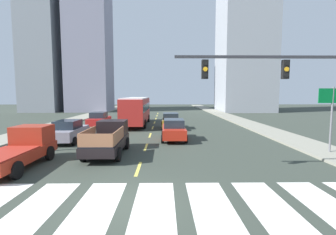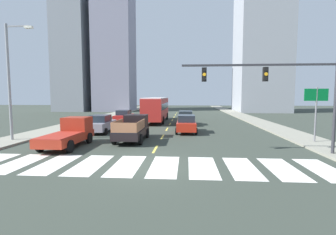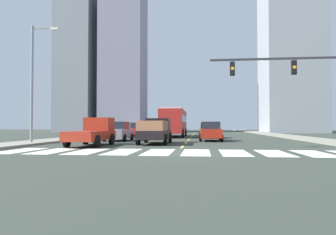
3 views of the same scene
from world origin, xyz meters
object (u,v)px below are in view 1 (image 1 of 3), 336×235
city_bus (136,109)px  sedan_near_right (174,130)px  traffic_signal_gantry (310,84)px  pickup_dark (21,148)px  sedan_far (99,120)px  pickup_stakebed (109,138)px  sedan_near_left (171,121)px  direction_sign_green (332,106)px  sedan_mid (69,131)px

city_bus → sedan_near_right: (4.15, -9.72, -1.09)m
traffic_signal_gantry → sedan_near_right: bearing=123.6°
sedan_near_right → pickup_dark: bearing=-137.4°
sedan_far → sedan_near_right: bearing=-45.5°
traffic_signal_gantry → pickup_dark: bearing=173.2°
pickup_stakebed → sedan_near_left: size_ratio=1.18×
sedan_far → sedan_near_left: size_ratio=1.00×
traffic_signal_gantry → direction_sign_green: (3.77, 3.88, -1.17)m
city_bus → sedan_near_left: size_ratio=2.45×
pickup_dark → sedan_near_right: pickup_dark is taller
city_bus → sedan_mid: bearing=-112.1°
pickup_stakebed → direction_sign_green: 14.05m
sedan_far → sedan_mid: bearing=-91.8°
sedan_far → traffic_signal_gantry: (14.01, -16.71, 3.35)m
sedan_mid → direction_sign_green: size_ratio=1.05×
sedan_far → traffic_signal_gantry: traffic_signal_gantry is taller
city_bus → direction_sign_green: direction_sign_green is taller
pickup_dark → traffic_signal_gantry: traffic_signal_gantry is taller
pickup_stakebed → traffic_signal_gantry: traffic_signal_gantry is taller
pickup_dark → sedan_near_right: bearing=37.7°
sedan_far → traffic_signal_gantry: 22.06m
sedan_mid → sedan_near_right: bearing=6.5°
sedan_near_right → direction_sign_green: 10.95m
pickup_dark → sedan_far: pickup_dark is taller
pickup_stakebed → sedan_near_left: pickup_stakebed is taller
direction_sign_green → city_bus: bearing=133.3°
pickup_stakebed → sedan_near_right: 6.11m
pickup_dark → sedan_far: 15.04m
traffic_signal_gantry → direction_sign_green: bearing=45.9°
pickup_stakebed → sedan_near_left: 11.60m
traffic_signal_gantry → direction_sign_green: 5.54m
sedan_near_right → sedan_mid: size_ratio=1.00×
sedan_far → sedan_near_right: (8.20, -7.98, 0.00)m
pickup_dark → sedan_mid: pickup_dark is taller
sedan_near_left → traffic_signal_gantry: traffic_signal_gantry is taller
traffic_signal_gantry → sedan_near_left: bearing=111.2°
city_bus → direction_sign_green: (13.73, -14.57, 1.08)m
pickup_dark → sedan_near_left: bearing=56.1°
pickup_stakebed → traffic_signal_gantry: size_ratio=0.57×
pickup_stakebed → sedan_far: 12.90m
pickup_stakebed → traffic_signal_gantry: bearing=-26.3°
sedan_mid → traffic_signal_gantry: traffic_signal_gantry is taller
pickup_dark → traffic_signal_gantry: size_ratio=0.57×
pickup_stakebed → direction_sign_green: direction_sign_green is taller
sedan_far → sedan_mid: size_ratio=1.00×
city_bus → traffic_signal_gantry: bearing=-62.2°
sedan_far → sedan_mid: (-0.07, -8.68, 0.00)m
pickup_stakebed → sedan_near_right: pickup_stakebed is taller
sedan_mid → sedan_near_left: 10.88m
sedan_near_left → sedan_far: bearing=170.1°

